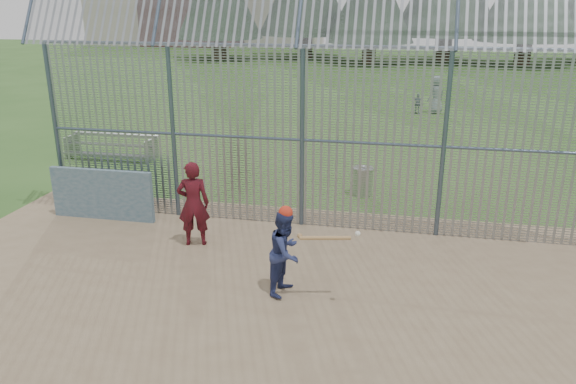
% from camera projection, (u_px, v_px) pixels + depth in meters
% --- Properties ---
extents(ground, '(120.00, 120.00, 0.00)m').
position_uv_depth(ground, '(264.00, 300.00, 9.65)').
color(ground, '#2D511E').
rests_on(ground, ground).
extents(dirt_infield, '(14.00, 10.00, 0.02)m').
position_uv_depth(dirt_infield, '(257.00, 315.00, 9.18)').
color(dirt_infield, '#756047').
rests_on(dirt_infield, ground).
extents(dugout_wall, '(2.50, 0.12, 1.20)m').
position_uv_depth(dugout_wall, '(102.00, 194.00, 13.02)').
color(dugout_wall, '#38566B').
rests_on(dugout_wall, dirt_infield).
extents(batter, '(0.72, 0.84, 1.50)m').
position_uv_depth(batter, '(286.00, 252.00, 9.66)').
color(batter, navy).
rests_on(batter, dirt_infield).
extents(onlooker, '(0.75, 0.60, 1.80)m').
position_uv_depth(onlooker, '(193.00, 204.00, 11.55)').
color(onlooker, maroon).
rests_on(onlooker, dirt_infield).
extents(bg_kid_standing, '(0.99, 0.95, 1.71)m').
position_uv_depth(bg_kid_standing, '(437.00, 94.00, 25.43)').
color(bg_kid_standing, slate).
rests_on(bg_kid_standing, ground).
extents(bg_kid_seated, '(0.59, 0.38, 0.93)m').
position_uv_depth(bg_kid_seated, '(418.00, 104.00, 25.39)').
color(bg_kid_seated, slate).
rests_on(bg_kid_seated, ground).
extents(batting_gear, '(1.41, 0.51, 0.50)m').
position_uv_depth(batting_gear, '(296.00, 219.00, 9.37)').
color(batting_gear, red).
rests_on(batting_gear, ground).
extents(trash_can, '(0.56, 0.56, 0.82)m').
position_uv_depth(trash_can, '(363.00, 181.00, 14.77)').
color(trash_can, '#94989D').
rests_on(trash_can, ground).
extents(bleacher, '(3.00, 0.95, 0.72)m').
position_uv_depth(bleacher, '(111.00, 146.00, 18.25)').
color(bleacher, slate).
rests_on(bleacher, ground).
extents(backstop_fence, '(20.09, 0.81, 5.30)m').
position_uv_depth(backstop_fence, '(387.00, 128.00, 11.71)').
color(backstop_fence, '#47566B').
rests_on(backstop_fence, ground).
extents(distant_buildings, '(26.50, 10.50, 8.00)m').
position_uv_depth(distant_buildings, '(189.00, 12.00, 65.30)').
color(distant_buildings, brown).
rests_on(distant_buildings, ground).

